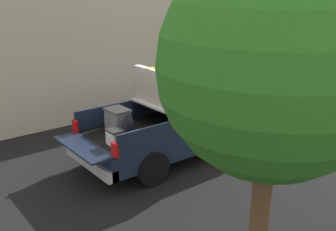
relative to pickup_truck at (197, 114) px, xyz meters
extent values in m
plane|color=black|center=(-0.35, 0.00, -0.95)|extent=(40.00, 40.00, 0.00)
cube|color=#162138|center=(-0.35, 0.00, -0.34)|extent=(5.50, 1.92, 0.48)
cube|color=black|center=(-1.55, 0.00, -0.08)|extent=(2.80, 1.80, 0.04)
cube|color=#162138|center=(-1.55, 0.93, 0.15)|extent=(2.80, 0.06, 0.50)
cube|color=#162138|center=(-1.55, -0.93, 0.15)|extent=(2.80, 0.06, 0.50)
cube|color=#162138|center=(-0.18, 0.00, 0.15)|extent=(0.06, 1.80, 0.50)
cube|color=#162138|center=(-3.23, 0.00, -0.08)|extent=(0.55, 1.80, 0.04)
cube|color=#B2B2B7|center=(-0.78, 0.00, 0.42)|extent=(1.25, 1.92, 0.04)
cube|color=#162138|center=(1.00, 0.00, 0.15)|extent=(2.30, 1.92, 0.50)
cube|color=#2D3842|center=(0.90, 0.00, 0.64)|extent=(1.94, 1.76, 0.49)
cube|color=#162138|center=(2.35, 0.00, 0.09)|extent=(0.40, 1.82, 0.38)
cube|color=#B2B2B7|center=(-3.07, 0.00, -0.47)|extent=(0.24, 1.92, 0.24)
cube|color=red|center=(-2.97, 0.88, 0.08)|extent=(0.06, 0.20, 0.28)
cube|color=red|center=(-2.97, -0.88, 0.08)|extent=(0.06, 0.20, 0.28)
cylinder|color=black|center=(1.40, 0.88, -0.57)|extent=(0.77, 0.30, 0.77)
cylinder|color=black|center=(1.40, -0.88, -0.57)|extent=(0.77, 0.30, 0.77)
cylinder|color=black|center=(-2.10, 0.88, -0.57)|extent=(0.77, 0.30, 0.77)
cylinder|color=black|center=(-2.10, -0.88, -0.57)|extent=(0.77, 0.30, 0.77)
cube|color=slate|center=(-2.12, 0.40, 0.17)|extent=(0.40, 0.55, 0.46)
cube|color=#505359|center=(-2.12, 0.40, 0.42)|extent=(0.44, 0.59, 0.05)
ellipsoid|color=black|center=(-2.13, -0.09, 0.20)|extent=(0.20, 0.30, 0.52)
ellipsoid|color=black|center=(-2.24, -0.09, 0.12)|extent=(0.09, 0.21, 0.23)
cube|color=white|center=(-2.65, -0.36, 0.09)|extent=(0.26, 0.34, 0.30)
cube|color=#262628|center=(-2.65, -0.36, 0.26)|extent=(0.28, 0.36, 0.04)
cube|color=#9E9993|center=(-0.78, 0.00, 0.65)|extent=(0.91, 2.02, 0.42)
cube|color=#9E9993|center=(-1.15, 0.00, 1.06)|extent=(0.16, 2.02, 0.40)
cube|color=#9E9993|center=(-0.73, 0.91, 0.97)|extent=(0.67, 0.20, 0.22)
cube|color=#9E9993|center=(-0.73, -0.91, 0.97)|extent=(0.67, 0.20, 0.22)
cube|color=yellow|center=(-0.78, 0.45, 1.27)|extent=(1.01, 0.03, 0.02)
cube|color=yellow|center=(-0.78, -0.46, 1.27)|extent=(1.01, 0.03, 0.02)
cube|color=beige|center=(-1.06, 3.90, 1.05)|extent=(8.44, 0.36, 4.00)
cylinder|color=brown|center=(-2.62, -4.18, 0.21)|extent=(0.27, 0.27, 2.32)
sphere|color=#2D7822|center=(-2.62, -4.18, 2.24)|extent=(2.89, 2.89, 2.89)
cylinder|color=#1E592D|center=(3.50, 2.94, -0.50)|extent=(0.56, 0.56, 0.90)
cylinder|color=#1E592D|center=(3.50, 2.94, -0.01)|extent=(0.60, 0.60, 0.08)
camera|label=1|loc=(-6.57, -7.14, 3.17)|focal=42.34mm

